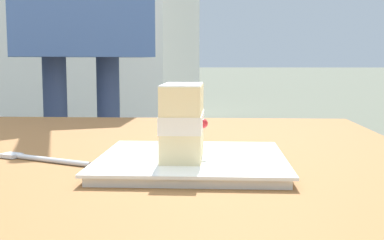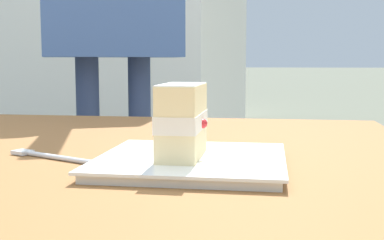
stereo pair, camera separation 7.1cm
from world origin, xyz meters
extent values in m
cube|color=brown|center=(0.00, 0.00, 0.68)|extent=(1.60, 1.05, 0.04)
cube|color=white|center=(-0.16, 0.15, 0.70)|extent=(0.25, 0.25, 0.01)
cube|color=white|center=(-0.16, 0.15, 0.71)|extent=(0.26, 0.26, 0.00)
cube|color=beige|center=(-0.15, 0.14, 0.73)|extent=(0.12, 0.05, 0.04)
cube|color=white|center=(-0.15, 0.14, 0.76)|extent=(0.12, 0.06, 0.02)
sphere|color=red|center=(-0.19, 0.11, 0.76)|extent=(0.01, 0.01, 0.01)
sphere|color=red|center=(-0.16, 0.17, 0.76)|extent=(0.01, 0.01, 0.01)
cube|color=beige|center=(-0.15, 0.14, 0.79)|extent=(0.12, 0.05, 0.04)
cube|color=white|center=(-0.15, 0.14, 0.81)|extent=(0.12, 0.05, 0.00)
cylinder|color=silver|center=(-0.18, -0.06, 0.70)|extent=(0.07, 0.13, 0.01)
cube|color=silver|center=(-0.22, -0.13, 0.70)|extent=(0.03, 0.04, 0.01)
cylinder|color=navy|center=(-1.12, -0.36, 0.43)|extent=(0.08, 0.08, 0.86)
cylinder|color=navy|center=(-1.19, -0.20, 0.43)|extent=(0.08, 0.08, 0.86)
cube|color=silver|center=(-4.72, -1.14, 1.42)|extent=(5.01, 2.04, 2.83)
camera|label=1|loc=(0.54, 0.19, 0.84)|focal=47.12mm
camera|label=2|loc=(0.53, 0.26, 0.84)|focal=47.12mm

